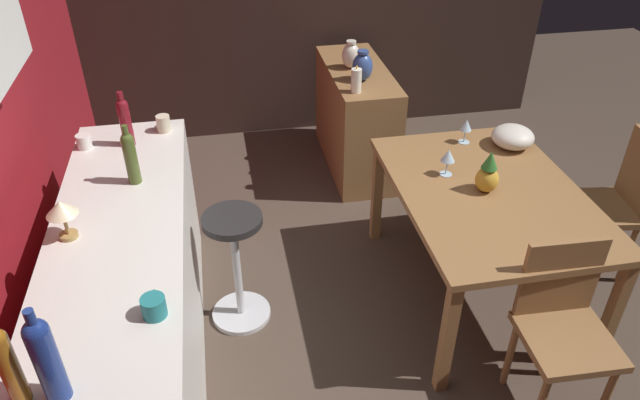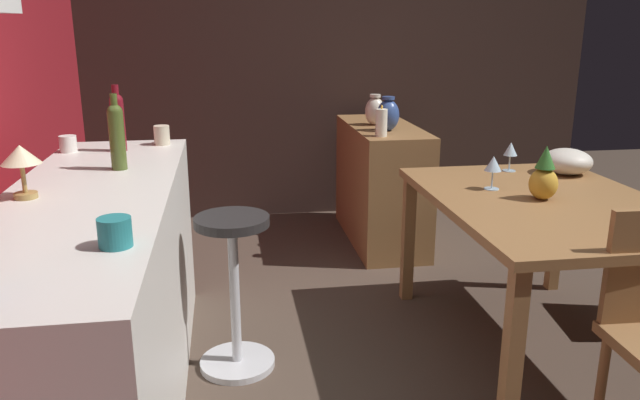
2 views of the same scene
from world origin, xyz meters
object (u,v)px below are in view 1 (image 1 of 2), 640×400
Objects in this scene: wine_bottle_ruby at (125,120)px; pillar_candle_tall at (356,81)px; wine_bottle_amber at (7,363)px; cup_teal at (154,306)px; dining_table at (488,202)px; pineapple_centerpiece at (488,175)px; cup_cream at (163,123)px; chair_by_doorway at (614,201)px; sideboard_cabinet at (356,119)px; vase_ceramic_blue at (362,66)px; wine_glass_right at (466,126)px; wine_glass_left at (448,156)px; wine_bottle_olive at (130,156)px; vase_ceramic_ivory at (351,55)px; fruit_bowl at (513,137)px; bar_stool at (237,266)px; cup_white at (84,141)px; chair_near_window at (563,324)px; counter_lamp at (62,211)px; wine_bottle_cobalt at (45,357)px.

pillar_candle_tall is at bearing -66.31° from wine_bottle_ruby.
wine_bottle_amber is 0.52m from cup_teal.
cup_teal is at bearing 114.68° from dining_table.
pineapple_centerpiece is 1.84m from cup_cream.
sideboard_cabinet is at bearing 38.49° from chair_by_doorway.
wine_glass_right is at bearing -153.86° from vase_ceramic_blue.
cup_cream is at bearing 71.50° from wine_glass_left.
vase_ceramic_ivory is (1.48, -1.46, -0.13)m from wine_bottle_olive.
fruit_bowl is 2.26m from wine_bottle_ruby.
chair_by_doorway is 2.28m from bar_stool.
pillar_candle_tall is at bearing 154.77° from vase_ceramic_blue.
bar_stool is at bearing 87.68° from pineapple_centerpiece.
cup_white is (1.69, 0.03, -0.13)m from wine_bottle_amber.
wine_bottle_olive is 0.84× the size of wine_bottle_amber.
wine_glass_right is 1.22m from vase_ceramic_ivory.
cup_cream is (-0.91, 1.38, 0.54)m from sideboard_cabinet.
dining_table is at bearing -166.74° from vase_ceramic_ivory.
wine_bottle_olive is 1.00× the size of wine_bottle_ruby.
chair_near_window is 1.26× the size of bar_stool.
sideboard_cabinet is at bearing -33.86° from bar_stool.
chair_by_doorway is 3.80× the size of pineapple_centerpiece.
bar_stool is 6.26× the size of cup_cream.
wine_bottle_olive is at bearing -144.39° from cup_white.
pillar_candle_tall is 0.45m from vase_ceramic_ivory.
chair_near_window reaches higher than fruit_bowl.
dining_table is 1.91m from cup_teal.
wine_bottle_olive reaches higher than cup_teal.
cup_cream is at bearing -13.36° from wine_bottle_olive.
wine_glass_left is 0.84× the size of counter_lamp.
chair_near_window is at bearing -121.86° from cup_white.
wine_bottle_amber is at bearing 172.89° from wine_bottle_ruby.
wine_bottle_ruby is 1.63× the size of pillar_candle_tall.
wine_bottle_ruby is 0.27m from cup_white.
cup_cream reaches higher than wine_glass_right.
bar_stool is at bearing -27.64° from wine_bottle_cobalt.
wine_glass_right is at bearing -91.34° from wine_bottle_ruby.
wine_bottle_amber reaches higher than sideboard_cabinet.
wine_bottle_olive reaches higher than bar_stool.
wine_glass_left reaches higher than fruit_bowl.
wine_glass_right is 0.81× the size of counter_lamp.
wine_bottle_amber is 1.94× the size of pillar_candle_tall.
chair_by_doorway is 4.83× the size of counter_lamp.
vase_ceramic_ivory reaches higher than chair_by_doorway.
pineapple_centerpiece is 0.76× the size of wine_bottle_olive.
bar_stool is at bearing 96.64° from wine_glass_left.
cup_cream is (1.82, -0.28, -0.13)m from wine_bottle_cobalt.
vase_ceramic_ivory is at bearing -32.08° from wine_bottle_amber.
bar_stool is 5.56× the size of cup_teal.
vase_ceramic_ivory is at bearing 6.17° from vase_ceramic_blue.
wine_bottle_ruby reaches higher than pineapple_centerpiece.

